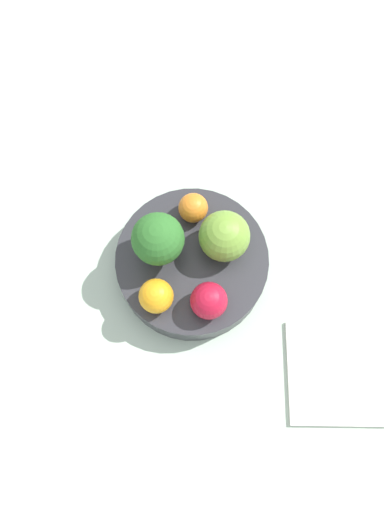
# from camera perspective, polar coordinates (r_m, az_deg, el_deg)

# --- Properties ---
(ground_plane) EXTENTS (6.00, 6.00, 0.00)m
(ground_plane) POSITION_cam_1_polar(r_m,az_deg,el_deg) (0.68, 0.00, -1.91)
(ground_plane) COLOR gray
(table_surface) EXTENTS (1.20, 1.20, 0.02)m
(table_surface) POSITION_cam_1_polar(r_m,az_deg,el_deg) (0.67, 0.00, -1.67)
(table_surface) COLOR #B2C6B2
(table_surface) RESTS_ON ground_plane
(bowl) EXTENTS (0.19, 0.19, 0.04)m
(bowl) POSITION_cam_1_polar(r_m,az_deg,el_deg) (0.64, 0.00, -0.88)
(bowl) COLOR #2D2D33
(bowl) RESTS_ON table_surface
(broccoli) EXTENTS (0.06, 0.06, 0.08)m
(broccoli) POSITION_cam_1_polar(r_m,az_deg,el_deg) (0.58, -3.91, 1.92)
(broccoli) COLOR #8CB76B
(broccoli) RESTS_ON bowl
(apple_red) EXTENTS (0.06, 0.06, 0.06)m
(apple_red) POSITION_cam_1_polar(r_m,az_deg,el_deg) (0.60, 3.72, 2.28)
(apple_red) COLOR olive
(apple_red) RESTS_ON bowl
(apple_green) EXTENTS (0.04, 0.04, 0.04)m
(apple_green) POSITION_cam_1_polar(r_m,az_deg,el_deg) (0.58, 1.94, -5.12)
(apple_green) COLOR #B7142D
(apple_green) RESTS_ON bowl
(orange_front) EXTENTS (0.04, 0.04, 0.04)m
(orange_front) POSITION_cam_1_polar(r_m,az_deg,el_deg) (0.62, 0.14, 5.53)
(orange_front) COLOR orange
(orange_front) RESTS_ON bowl
(orange_back) EXTENTS (0.04, 0.04, 0.04)m
(orange_back) POSITION_cam_1_polar(r_m,az_deg,el_deg) (0.59, -4.12, -4.58)
(orange_back) COLOR orange
(orange_back) RESTS_ON bowl
(napkin) EXTENTS (0.19, 0.18, 0.01)m
(napkin) POSITION_cam_1_polar(r_m,az_deg,el_deg) (0.66, 17.33, -12.65)
(napkin) COLOR white
(napkin) RESTS_ON table_surface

